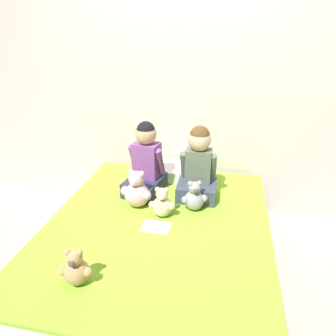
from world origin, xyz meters
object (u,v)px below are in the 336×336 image
(bed, at_px, (158,248))
(child_on_right, at_px, (198,167))
(teddy_bear_at_foot_of_bed, at_px, (76,269))
(child_on_left, at_px, (146,163))
(teddy_bear_held_by_left_child, at_px, (137,191))
(sign_card, at_px, (157,227))
(pillow_at_headboard, at_px, (176,172))
(teddy_bear_between_children, at_px, (162,204))
(teddy_bear_held_by_right_child, at_px, (194,198))

(bed, bearing_deg, child_on_right, 62.55)
(bed, relative_size, teddy_bear_at_foot_of_bed, 8.31)
(child_on_left, height_order, teddy_bear_held_by_left_child, child_on_left)
(child_on_left, bearing_deg, teddy_bear_at_foot_of_bed, -84.88)
(bed, bearing_deg, sign_card, -86.29)
(child_on_left, bearing_deg, child_on_right, 9.67)
(bed, height_order, child_on_left, child_on_left)
(sign_card, bearing_deg, child_on_right, 65.24)
(bed, bearing_deg, pillow_at_headboard, 90.00)
(child_on_right, relative_size, sign_card, 3.00)
(teddy_bear_at_foot_of_bed, height_order, pillow_at_headboard, teddy_bear_at_foot_of_bed)
(child_on_left, height_order, child_on_right, child_on_left)
(teddy_bear_held_by_left_child, height_order, pillow_at_headboard, teddy_bear_held_by_left_child)
(teddy_bear_held_by_left_child, bearing_deg, teddy_bear_between_children, -13.03)
(child_on_right, height_order, teddy_bear_held_by_right_child, child_on_right)
(teddy_bear_held_by_left_child, xyz_separation_m, teddy_bear_at_foot_of_bed, (-0.10, -0.86, -0.04))
(teddy_bear_held_by_right_child, bearing_deg, pillow_at_headboard, 94.37)
(teddy_bear_held_by_right_child, height_order, pillow_at_headboard, teddy_bear_held_by_right_child)
(child_on_right, height_order, teddy_bear_held_by_left_child, child_on_right)
(bed, relative_size, teddy_bear_held_by_right_child, 7.68)
(teddy_bear_held_by_right_child, height_order, sign_card, teddy_bear_held_by_right_child)
(teddy_bear_held_by_right_child, bearing_deg, child_on_right, 70.39)
(child_on_right, distance_m, teddy_bear_at_foot_of_bed, 1.27)
(child_on_left, xyz_separation_m, child_on_right, (0.46, -0.01, 0.01))
(sign_card, bearing_deg, teddy_bear_held_by_right_child, 51.23)
(child_on_right, height_order, teddy_bear_between_children, child_on_right)
(teddy_bear_held_by_left_child, xyz_separation_m, pillow_at_headboard, (0.22, 0.58, -0.08))
(child_on_left, relative_size, teddy_bear_at_foot_of_bed, 2.69)
(child_on_left, height_order, teddy_bear_between_children, child_on_left)
(teddy_bear_held_by_left_child, bearing_deg, pillow_at_headboard, 79.15)
(bed, bearing_deg, teddy_bear_at_foot_of_bed, -116.15)
(teddy_bear_between_children, bearing_deg, teddy_bear_at_foot_of_bed, -117.33)
(child_on_left, bearing_deg, pillow_at_headboard, 66.06)
(teddy_bear_at_foot_of_bed, bearing_deg, child_on_left, 76.99)
(child_on_right, distance_m, teddy_bear_between_children, 0.46)
(sign_card, bearing_deg, teddy_bear_at_foot_of_bed, -118.31)
(bed, relative_size, child_on_left, 3.09)
(teddy_bear_at_foot_of_bed, xyz_separation_m, pillow_at_headboard, (0.32, 1.44, -0.04))
(pillow_at_headboard, height_order, sign_card, pillow_at_headboard)
(child_on_right, xyz_separation_m, sign_card, (-0.24, -0.52, -0.28))
(bed, height_order, teddy_bear_held_by_left_child, teddy_bear_held_by_left_child)
(child_on_left, xyz_separation_m, teddy_bear_held_by_left_child, (-0.01, -0.27, -0.13))
(child_on_left, distance_m, child_on_right, 0.46)
(teddy_bear_at_foot_of_bed, bearing_deg, teddy_bear_held_by_left_child, 75.78)
(pillow_at_headboard, xyz_separation_m, sign_card, (0.00, -0.84, -0.05))
(child_on_left, height_order, teddy_bear_at_foot_of_bed, child_on_left)
(teddy_bear_between_children, height_order, teddy_bear_at_foot_of_bed, teddy_bear_between_children)
(teddy_bear_between_children, xyz_separation_m, teddy_bear_at_foot_of_bed, (-0.33, -0.76, -0.01))
(child_on_right, distance_m, pillow_at_headboard, 0.46)
(teddy_bear_held_by_left_child, height_order, teddy_bear_between_children, teddy_bear_held_by_left_child)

